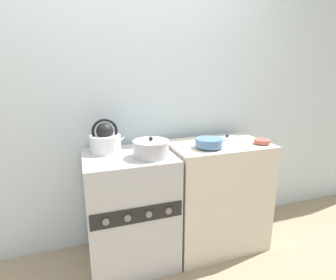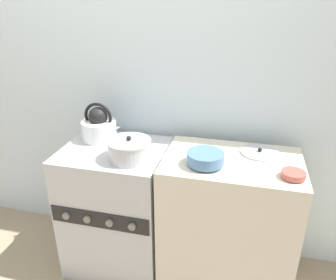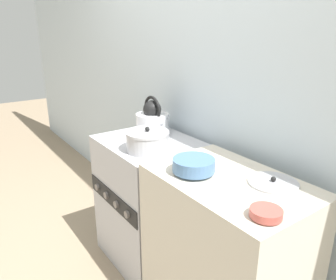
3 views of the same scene
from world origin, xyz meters
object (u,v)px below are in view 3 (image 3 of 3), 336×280
object	(u,v)px
loose_pot_lid	(273,182)
small_ceramic_bowl	(266,213)
stove	(150,201)
enamel_bowl	(194,165)
kettle	(153,119)
cooking_pot	(148,141)

from	to	relation	value
loose_pot_lid	small_ceramic_bowl	bearing A→B (deg)	-57.22
stove	small_ceramic_bowl	size ratio (longest dim) A/B	7.22
stove	small_ceramic_bowl	distance (m)	1.15
stove	loose_pot_lid	xyz separation A→B (m)	(0.87, 0.11, 0.47)
enamel_bowl	loose_pot_lid	distance (m)	0.37
kettle	cooking_pot	bearing A→B (deg)	-37.59
cooking_pot	enamel_bowl	size ratio (longest dim) A/B	1.25
enamel_bowl	loose_pot_lid	xyz separation A→B (m)	(0.29, 0.22, -0.04)
cooking_pot	loose_pot_lid	xyz separation A→B (m)	(0.73, 0.20, -0.03)
stove	cooking_pot	xyz separation A→B (m)	(0.14, -0.10, 0.50)
cooking_pot	enamel_bowl	xyz separation A→B (m)	(0.44, -0.02, 0.01)
enamel_bowl	small_ceramic_bowl	distance (m)	0.45
small_ceramic_bowl	loose_pot_lid	size ratio (longest dim) A/B	0.54
kettle	loose_pot_lid	world-z (taller)	kettle
enamel_bowl	small_ceramic_bowl	size ratio (longest dim) A/B	1.67
stove	small_ceramic_bowl	world-z (taller)	small_ceramic_bowl
cooking_pot	enamel_bowl	distance (m)	0.44
enamel_bowl	loose_pot_lid	bearing A→B (deg)	37.22
kettle	cooking_pot	distance (m)	0.36
stove	small_ceramic_bowl	xyz separation A→B (m)	(1.04, -0.15, 0.48)
small_ceramic_bowl	enamel_bowl	bearing A→B (deg)	176.08
stove	enamel_bowl	world-z (taller)	enamel_bowl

